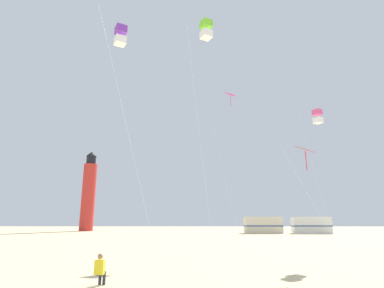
% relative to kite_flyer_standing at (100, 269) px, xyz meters
% --- Properties ---
extents(kite_flyer_standing, '(0.35, 0.52, 1.16)m').
position_rel_kite_flyer_standing_xyz_m(kite_flyer_standing, '(0.00, 0.00, 0.00)').
color(kite_flyer_standing, yellow).
rests_on(kite_flyer_standing, ground).
extents(kite_box_lime, '(1.58, 1.58, 14.01)m').
position_rel_kite_flyer_standing_xyz_m(kite_box_lime, '(4.23, 4.06, 12.78)').
color(kite_box_lime, silver).
rests_on(kite_box_lime, ground).
extents(kite_box_violet, '(3.10, 3.05, 13.24)m').
position_rel_kite_flyer_standing_xyz_m(kite_box_violet, '(-0.71, 3.43, 12.02)').
color(kite_box_violet, silver).
rests_on(kite_box_violet, ground).
extents(kite_box_rainbow, '(1.81, 1.81, 11.10)m').
position_rel_kite_flyer_standing_xyz_m(kite_box_rainbow, '(13.52, 11.73, 9.89)').
color(kite_box_rainbow, silver).
rests_on(kite_box_rainbow, ground).
extents(kite_diamond_scarlet, '(2.72, 2.29, 6.45)m').
position_rel_kite_flyer_standing_xyz_m(kite_diamond_scarlet, '(9.76, 4.77, 5.41)').
color(kite_diamond_scarlet, silver).
rests_on(kite_diamond_scarlet, ground).
extents(kite_diamond_magenta, '(3.16, 3.16, 14.11)m').
position_rel_kite_flyer_standing_xyz_m(kite_diamond_magenta, '(6.80, 14.99, 12.52)').
color(kite_diamond_magenta, silver).
rests_on(kite_diamond_magenta, ground).
extents(lighthouse_distant, '(2.80, 2.80, 16.80)m').
position_rel_kite_flyer_standing_xyz_m(lighthouse_distant, '(-19.22, 53.92, 7.22)').
color(lighthouse_distant, red).
rests_on(lighthouse_distant, ground).
extents(rv_van_cream, '(6.57, 2.72, 2.80)m').
position_rel_kite_flyer_standing_xyz_m(rv_van_cream, '(15.35, 43.64, 0.78)').
color(rv_van_cream, beige).
rests_on(rv_van_cream, ground).
extents(rv_van_white, '(6.51, 2.54, 2.80)m').
position_rel_kite_flyer_standing_xyz_m(rv_van_white, '(23.58, 43.29, 0.78)').
color(rv_van_white, white).
rests_on(rv_van_white, ground).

